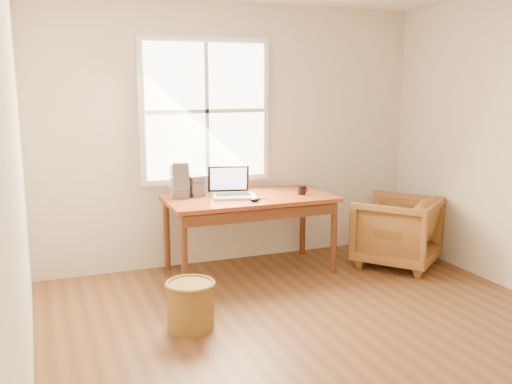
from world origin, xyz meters
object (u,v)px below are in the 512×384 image
wicker_stool (191,306)px  coffee_mug (302,190)px  armchair (397,231)px  laptop (234,181)px  desk (250,199)px  cd_stack_a (180,180)px

wicker_stool → coffee_mug: 1.81m
armchair → laptop: (-1.61, 0.35, 0.56)m
desk → wicker_stool: (-0.88, -1.07, -0.55)m
desk → laptop: size_ratio=3.63×
cd_stack_a → wicker_stool: bearing=-101.3°
desk → wicker_stool: 1.49m
coffee_mug → armchair: bearing=-5.1°
armchair → cd_stack_a: 2.23m
armchair → laptop: laptop is taller
armchair → cd_stack_a: size_ratio=2.48×
cd_stack_a → armchair: bearing=-16.0°
desk → coffee_mug: bearing=-10.5°
armchair → coffee_mug: (-0.95, 0.25, 0.44)m
desk → armchair: (1.46, -0.34, -0.38)m
armchair → desk: bearing=-51.5°
armchair → wicker_stool: size_ratio=2.19×
laptop → coffee_mug: bearing=5.1°
cd_stack_a → coffee_mug: bearing=-17.1°
desk → armchair: bearing=-13.2°
desk → cd_stack_a: bearing=157.8°
wicker_stool → coffee_mug: coffee_mug is taller
desk → cd_stack_a: 0.69m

